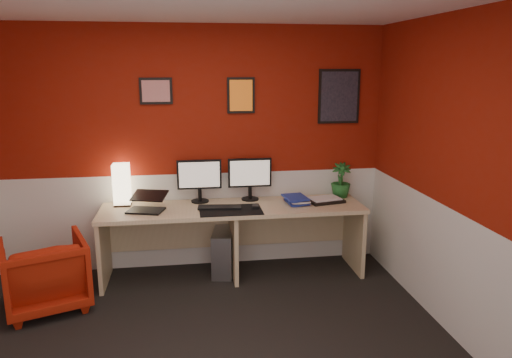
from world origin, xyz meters
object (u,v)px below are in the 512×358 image
(desk, at_px, (234,241))
(monitor_left, at_px, (199,174))
(monitor_right, at_px, (250,173))
(armchair, at_px, (45,273))
(zen_tray, at_px, (325,200))
(shoji_lamp, at_px, (122,186))
(laptop, at_px, (145,200))
(potted_plant, at_px, (341,180))
(pc_tower, at_px, (223,252))

(desk, bearing_deg, monitor_left, 145.79)
(monitor_right, height_order, armchair, monitor_right)
(armchair, bearing_deg, zen_tray, 169.08)
(zen_tray, distance_m, armchair, 2.73)
(desk, relative_size, shoji_lamp, 6.50)
(laptop, height_order, potted_plant, potted_plant)
(monitor_left, bearing_deg, laptop, -153.38)
(shoji_lamp, distance_m, pc_tower, 1.22)
(shoji_lamp, relative_size, monitor_right, 0.69)
(monitor_left, height_order, potted_plant, monitor_left)
(desk, xyz_separation_m, laptop, (-0.85, -0.05, 0.47))
(monitor_right, distance_m, pc_tower, 0.86)
(monitor_right, height_order, zen_tray, monitor_right)
(pc_tower, height_order, armchair, armchair)
(shoji_lamp, bearing_deg, zen_tray, -4.98)
(laptop, bearing_deg, monitor_right, 31.09)
(shoji_lamp, relative_size, pc_tower, 0.89)
(pc_tower, bearing_deg, shoji_lamp, -177.50)
(desk, xyz_separation_m, monitor_right, (0.20, 0.22, 0.66))
(monitor_left, distance_m, pc_tower, 0.84)
(potted_plant, bearing_deg, armchair, -167.75)
(shoji_lamp, distance_m, armchair, 1.08)
(desk, height_order, armchair, desk)
(laptop, bearing_deg, desk, 19.71)
(shoji_lamp, bearing_deg, potted_plant, -0.48)
(armchair, bearing_deg, potted_plant, 171.41)
(monitor_right, bearing_deg, zen_tray, -14.29)
(shoji_lamp, bearing_deg, monitor_left, 0.45)
(desk, height_order, laptop, laptop)
(armchair, bearing_deg, shoji_lamp, -154.66)
(monitor_right, xyz_separation_m, potted_plant, (0.97, -0.03, -0.11))
(shoji_lamp, relative_size, laptop, 1.21)
(shoji_lamp, xyz_separation_m, zen_tray, (2.04, -0.18, -0.18))
(monitor_left, height_order, armchair, monitor_left)
(monitor_left, xyz_separation_m, potted_plant, (1.49, -0.02, -0.11))
(monitor_left, bearing_deg, monitor_right, 0.83)
(monitor_right, relative_size, zen_tray, 1.66)
(potted_plant, height_order, armchair, potted_plant)
(pc_tower, distance_m, armchair, 1.69)
(armchair, bearing_deg, monitor_left, -175.77)
(zen_tray, xyz_separation_m, pc_tower, (-1.05, 0.04, -0.52))
(shoji_lamp, height_order, potted_plant, shoji_lamp)
(zen_tray, relative_size, armchair, 0.50)
(desk, distance_m, shoji_lamp, 1.25)
(zen_tray, height_order, potted_plant, potted_plant)
(monitor_right, distance_m, potted_plant, 0.97)
(monitor_left, distance_m, monitor_right, 0.52)
(pc_tower, relative_size, armchair, 0.65)
(zen_tray, xyz_separation_m, armchair, (-2.66, -0.46, -0.43))
(desk, height_order, zen_tray, zen_tray)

